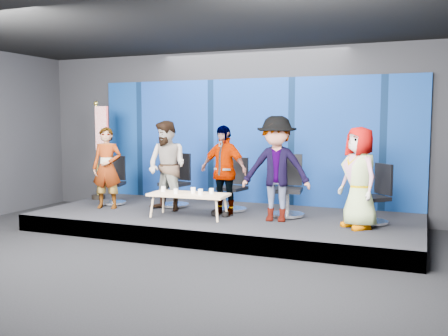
# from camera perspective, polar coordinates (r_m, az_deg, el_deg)

# --- Properties ---
(ground) EXTENTS (10.00, 10.00, 0.00)m
(ground) POSITION_cam_1_polar(r_m,az_deg,el_deg) (7.20, -7.58, -11.02)
(ground) COLOR black
(ground) RESTS_ON ground
(room_walls) EXTENTS (10.02, 8.02, 3.51)m
(room_walls) POSITION_cam_1_polar(r_m,az_deg,el_deg) (6.91, -7.84, 8.68)
(room_walls) COLOR black
(room_walls) RESTS_ON ground
(riser) EXTENTS (7.00, 3.00, 0.30)m
(riser) POSITION_cam_1_polar(r_m,az_deg,el_deg) (9.35, 0.05, -6.16)
(riser) COLOR black
(riser) RESTS_ON ground
(backdrop) EXTENTS (7.00, 0.08, 2.60)m
(backdrop) POSITION_cam_1_polar(r_m,az_deg,el_deg) (10.52, 3.02, 3.10)
(backdrop) COLOR #06224F
(backdrop) RESTS_ON riser
(chair_a) EXTENTS (0.68, 0.68, 0.99)m
(chair_a) POSITION_cam_1_polar(r_m,az_deg,el_deg) (10.61, -12.52, -2.28)
(chair_a) COLOR silver
(chair_a) RESTS_ON riser
(panelist_a) EXTENTS (0.66, 0.52, 1.60)m
(panelist_a) POSITION_cam_1_polar(r_m,az_deg,el_deg) (10.08, -13.23, 0.01)
(panelist_a) COLOR black
(panelist_a) RESTS_ON riser
(chair_b) EXTENTS (0.72, 0.72, 1.07)m
(chair_b) POSITION_cam_1_polar(r_m,az_deg,el_deg) (10.12, -5.50, -2.41)
(chair_b) COLOR silver
(chair_b) RESTS_ON riser
(panelist_b) EXTENTS (0.97, 0.83, 1.73)m
(panelist_b) POSITION_cam_1_polar(r_m,az_deg,el_deg) (9.59, -6.52, 0.23)
(panelist_b) COLOR black
(panelist_b) RESTS_ON riser
(chair_c) EXTENTS (0.68, 0.68, 1.02)m
(chair_c) POSITION_cam_1_polar(r_m,az_deg,el_deg) (9.61, 1.11, -2.91)
(chair_c) COLOR silver
(chair_c) RESTS_ON riser
(panelist_c) EXTENTS (1.03, 0.59, 1.65)m
(panelist_c) POSITION_cam_1_polar(r_m,az_deg,el_deg) (9.09, -0.08, -0.28)
(panelist_c) COLOR black
(panelist_c) RESTS_ON riser
(chair_d) EXTENTS (0.71, 0.71, 1.12)m
(chair_d) POSITION_cam_1_polar(r_m,az_deg,el_deg) (9.13, 7.31, -3.19)
(chair_d) COLOR silver
(chair_d) RESTS_ON riser
(panelist_d) EXTENTS (1.25, 0.82, 1.81)m
(panelist_d) POSITION_cam_1_polar(r_m,az_deg,el_deg) (8.60, 6.00, -0.09)
(panelist_d) COLOR black
(panelist_d) RESTS_ON riser
(chair_e) EXTENTS (0.80, 0.80, 1.01)m
(chair_e) POSITION_cam_1_polar(r_m,az_deg,el_deg) (8.78, 16.81, -3.97)
(chair_e) COLOR silver
(chair_e) RESTS_ON riser
(panelist_e) EXTENTS (0.93, 0.94, 1.63)m
(panelist_e) POSITION_cam_1_polar(r_m,az_deg,el_deg) (8.29, 15.19, -1.09)
(panelist_e) COLOR black
(panelist_e) RESTS_ON riser
(coffee_table) EXTENTS (1.44, 0.67, 0.43)m
(coffee_table) POSITION_cam_1_polar(r_m,az_deg,el_deg) (8.95, -4.05, -3.14)
(coffee_table) COLOR tan
(coffee_table) RESTS_ON riser
(mug_a) EXTENTS (0.08, 0.08, 0.10)m
(mug_a) POSITION_cam_1_polar(r_m,az_deg,el_deg) (9.20, -6.96, -2.39)
(mug_a) COLOR white
(mug_a) RESTS_ON coffee_table
(mug_b) EXTENTS (0.08, 0.08, 0.09)m
(mug_b) POSITION_cam_1_polar(r_m,az_deg,el_deg) (8.92, -5.53, -2.65)
(mug_b) COLOR white
(mug_b) RESTS_ON coffee_table
(mug_c) EXTENTS (0.09, 0.09, 0.10)m
(mug_c) POSITION_cam_1_polar(r_m,az_deg,el_deg) (8.97, -3.55, -2.55)
(mug_c) COLOR white
(mug_c) RESTS_ON coffee_table
(mug_d) EXTENTS (0.09, 0.09, 0.10)m
(mug_d) POSITION_cam_1_polar(r_m,az_deg,el_deg) (8.75, -2.72, -2.75)
(mug_d) COLOR white
(mug_d) RESTS_ON coffee_table
(mug_e) EXTENTS (0.08, 0.08, 0.10)m
(mug_e) POSITION_cam_1_polar(r_m,az_deg,el_deg) (8.86, -1.45, -2.65)
(mug_e) COLOR white
(mug_e) RESTS_ON coffee_table
(flag_stand) EXTENTS (0.49, 0.29, 2.15)m
(flag_stand) POSITION_cam_1_polar(r_m,az_deg,el_deg) (11.19, -13.97, 2.26)
(flag_stand) COLOR black
(flag_stand) RESTS_ON riser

